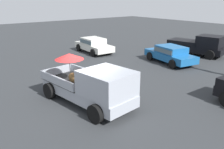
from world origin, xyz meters
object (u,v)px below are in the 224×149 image
at_px(pickup_truck_far, 198,45).
at_px(parked_sedan_far, 170,54).
at_px(pickup_truck_main, 92,86).
at_px(parked_sedan_near, 94,44).

xyz_separation_m(pickup_truck_far, parked_sedan_far, (0.21, -4.02, -0.13)).
height_order(pickup_truck_main, parked_sedan_far, pickup_truck_main).
relative_size(pickup_truck_far, parked_sedan_near, 1.15).
bearing_deg(parked_sedan_near, pickup_truck_main, -30.68).
height_order(pickup_truck_main, parked_sedan_near, pickup_truck_main).
xyz_separation_m(pickup_truck_far, parked_sedan_near, (-6.52, -6.61, -0.13)).
distance_m(pickup_truck_far, parked_sedan_far, 4.03).
distance_m(pickup_truck_main, parked_sedan_near, 11.38).
xyz_separation_m(parked_sedan_near, parked_sedan_far, (6.74, 2.59, 0.00)).
height_order(pickup_truck_far, parked_sedan_far, pickup_truck_far).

